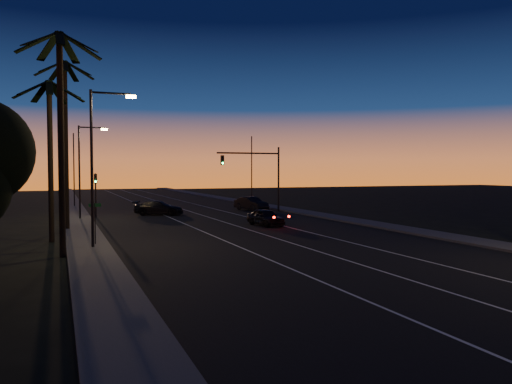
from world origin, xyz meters
name	(u,v)px	position (x,y,z in m)	size (l,w,h in m)	color
road	(224,224)	(0.00, 30.00, 0.01)	(20.00, 170.00, 0.01)	black
sidewalk_left	(82,229)	(-11.20, 30.00, 0.08)	(2.40, 170.00, 0.16)	#3D3D3A
sidewalk_right	(340,218)	(11.20, 30.00, 0.08)	(2.40, 170.00, 0.16)	#3D3D3A
lane_stripe_left	(188,225)	(-3.00, 30.00, 0.02)	(0.12, 160.00, 0.01)	silver
lane_stripe_mid	(229,224)	(0.50, 30.00, 0.02)	(0.12, 160.00, 0.01)	silver
lane_stripe_right	(268,222)	(4.00, 30.00, 0.02)	(0.12, 160.00, 0.01)	silver
palm_near	(61,120)	(-12.60, 18.00, 7.07)	(4.25, 4.16, 11.53)	black
palm_mid	(50,142)	(-13.20, 24.00, 6.25)	(4.25, 4.16, 10.03)	black
palm_far	(66,128)	(-12.20, 30.00, 7.61)	(4.25, 4.16, 12.53)	black
streetlight_left_near	(97,155)	(-10.70, 20.00, 5.32)	(2.55, 0.26, 9.00)	black
streetlight_left_far	(83,164)	(-10.69, 38.00, 5.06)	(2.55, 0.26, 8.50)	black
street_sign	(95,219)	(-10.80, 21.00, 1.66)	(0.70, 0.06, 2.60)	black
signal_mast	(258,168)	(7.14, 39.99, 4.78)	(7.10, 0.41, 7.00)	black
signal_post	(96,187)	(-9.50, 39.98, 2.89)	(0.28, 0.37, 4.20)	black
far_pole_left	(74,170)	(-11.00, 55.00, 4.50)	(0.14, 0.14, 9.00)	black
far_pole_right	(252,170)	(11.00, 52.00, 4.50)	(0.14, 0.14, 9.00)	black
lead_car	(266,217)	(2.80, 27.63, 0.69)	(2.20, 4.64, 1.36)	black
right_car	(251,204)	(7.26, 42.46, 0.76)	(2.83, 4.83, 1.50)	black
cross_car	(159,208)	(-3.44, 40.43, 0.73)	(5.32, 3.89, 1.43)	black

